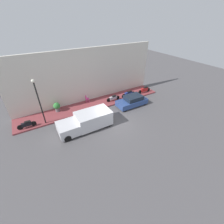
# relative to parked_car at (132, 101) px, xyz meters

# --- Properties ---
(ground_plane) EXTENTS (60.00, 60.00, 0.00)m
(ground_plane) POSITION_rel_parked_car_xyz_m (-1.93, 4.07, -0.63)
(ground_plane) COLOR #514F51
(sidewalk) EXTENTS (2.77, 18.53, 0.16)m
(sidewalk) POSITION_rel_parked_car_xyz_m (2.53, 4.07, -0.55)
(sidewalk) COLOR brown
(sidewalk) RESTS_ON ground_plane
(building_facade) EXTENTS (0.30, 18.53, 6.63)m
(building_facade) POSITION_rel_parked_car_xyz_m (4.06, 4.07, 2.69)
(building_facade) COLOR silver
(building_facade) RESTS_ON ground_plane
(parked_car) EXTENTS (1.74, 3.91, 1.33)m
(parked_car) POSITION_rel_parked_car_xyz_m (0.00, 0.00, 0.00)
(parked_car) COLOR #2D4784
(parked_car) RESTS_ON ground_plane
(delivery_van) EXTENTS (2.10, 5.33, 1.66)m
(delivery_van) POSITION_rel_parked_car_xyz_m (-1.30, 6.72, 0.22)
(delivery_van) COLOR silver
(delivery_van) RESTS_ON ground_plane
(motorcycle_black) EXTENTS (0.30, 1.77, 0.73)m
(motorcycle_black) POSITION_rel_parked_car_xyz_m (1.59, 11.92, -0.08)
(motorcycle_black) COLOR black
(motorcycle_black) RESTS_ON sidewalk
(motorcycle_red) EXTENTS (0.30, 2.09, 0.85)m
(motorcycle_red) POSITION_rel_parked_car_xyz_m (1.85, -3.60, -0.02)
(motorcycle_red) COLOR #B21E1E
(motorcycle_red) RESTS_ON sidewalk
(scooter_silver) EXTENTS (0.30, 1.93, 0.70)m
(scooter_silver) POSITION_rel_parked_car_xyz_m (2.04, 1.55, -0.09)
(scooter_silver) COLOR #B7B7BF
(scooter_silver) RESTS_ON sidewalk
(motorcycle_blue) EXTENTS (0.30, 2.13, 0.82)m
(motorcycle_blue) POSITION_rel_parked_car_xyz_m (1.92, -0.81, -0.03)
(motorcycle_blue) COLOR navy
(motorcycle_blue) RESTS_ON sidewalk
(streetlamp) EXTENTS (0.33, 0.33, 4.84)m
(streetlamp) POSITION_rel_parked_car_xyz_m (1.50, 10.20, 2.65)
(streetlamp) COLOR black
(streetlamp) RESTS_ON sidewalk
(potted_plant) EXTENTS (0.78, 0.78, 1.12)m
(potted_plant) POSITION_rel_parked_car_xyz_m (3.14, 8.54, 0.16)
(potted_plant) COLOR slate
(potted_plant) RESTS_ON sidewalk
(cafe_chair) EXTENTS (0.40, 0.40, 0.97)m
(cafe_chair) POSITION_rel_parked_car_xyz_m (3.38, 4.72, 0.08)
(cafe_chair) COLOR #D8338C
(cafe_chair) RESTS_ON sidewalk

